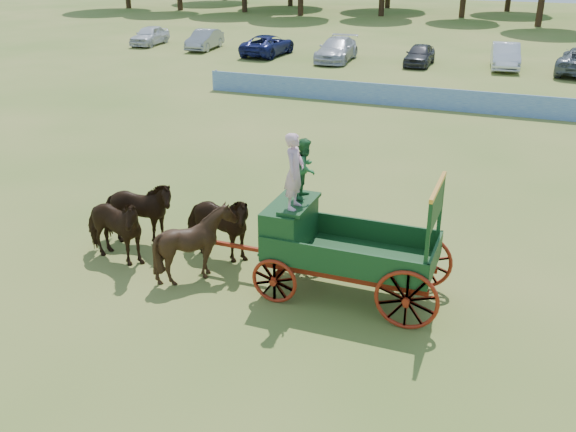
{
  "coord_description": "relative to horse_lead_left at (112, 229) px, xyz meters",
  "views": [
    {
      "loc": [
        2.48,
        -13.24,
        7.68
      ],
      "look_at": [
        -2.81,
        0.46,
        1.3
      ],
      "focal_mm": 40.0,
      "sensor_mm": 36.0,
      "label": 1
    }
  ],
  "objects": [
    {
      "name": "horse_lead_right",
      "position": [
        -0.0,
        1.1,
        0.0
      ],
      "size": [
        2.37,
        1.48,
        1.86
      ],
      "primitive_type": "imported",
      "rotation": [
        0.0,
        0.0,
        1.8
      ],
      "color": "black",
      "rests_on": "ground"
    },
    {
      "name": "farm_dray",
      "position": [
        5.37,
        0.56,
        0.69
      ],
      "size": [
        6.0,
        2.0,
        3.87
      ],
      "color": "#9E2D0F",
      "rests_on": "ground"
    },
    {
      "name": "horse_lead_left",
      "position": [
        0.0,
        0.0,
        0.0
      ],
      "size": [
        2.34,
        1.37,
        1.86
      ],
      "primitive_type": "imported",
      "rotation": [
        0.0,
        0.0,
        1.4
      ],
      "color": "black",
      "rests_on": "ground"
    },
    {
      "name": "ground",
      "position": [
        6.99,
        1.09,
        -0.93
      ],
      "size": [
        160.0,
        160.0,
        0.0
      ],
      "primitive_type": "plane",
      "color": "olive",
      "rests_on": "ground"
    },
    {
      "name": "parked_cars",
      "position": [
        5.36,
        31.11,
        -0.17
      ],
      "size": [
        47.33,
        7.3,
        1.63
      ],
      "color": "silver",
      "rests_on": "ground"
    },
    {
      "name": "sponsor_banner",
      "position": [
        5.99,
        19.09,
        -0.4
      ],
      "size": [
        26.0,
        0.08,
        1.05
      ],
      "primitive_type": "cube",
      "color": "#1F51AA",
      "rests_on": "ground"
    },
    {
      "name": "horse_wheel_left",
      "position": [
        2.4,
        0.0,
        0.0
      ],
      "size": [
        1.81,
        1.65,
        1.86
      ],
      "primitive_type": "imported",
      "rotation": [
        0.0,
        0.0,
        1.66
      ],
      "color": "black",
      "rests_on": "ground"
    },
    {
      "name": "horse_wheel_right",
      "position": [
        2.4,
        1.1,
        0.0
      ],
      "size": [
        2.31,
        1.28,
        1.86
      ],
      "primitive_type": "imported",
      "rotation": [
        0.0,
        0.0,
        1.44
      ],
      "color": "black",
      "rests_on": "ground"
    }
  ]
}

